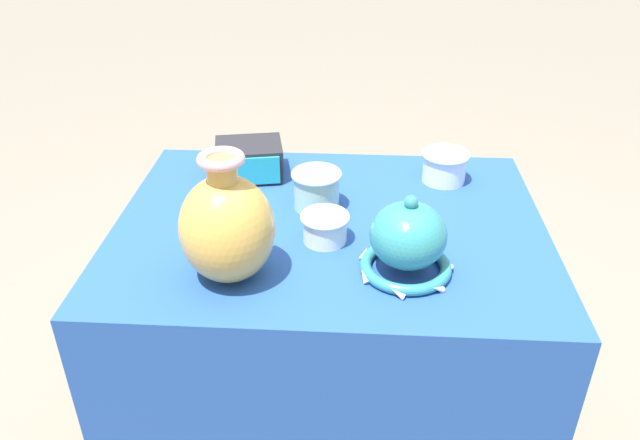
{
  "coord_description": "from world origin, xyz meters",
  "views": [
    {
      "loc": [
        0.05,
        -1.15,
        1.48
      ],
      "look_at": [
        -0.01,
        -0.15,
        0.88
      ],
      "focal_mm": 35.0,
      "sensor_mm": 36.0,
      "label": 1
    }
  ],
  "objects_px": {
    "cup_wide_porcelain": "(445,165)",
    "vase_tall_bulbous": "(227,227)",
    "mosaic_tile_box": "(249,160)",
    "vase_dome_bell": "(408,242)",
    "cup_wide_celadon": "(317,188)",
    "cup_wide_ivory": "(325,226)"
  },
  "relations": [
    {
      "from": "cup_wide_porcelain",
      "to": "cup_wide_ivory",
      "type": "height_order",
      "value": "cup_wide_porcelain"
    },
    {
      "from": "vase_tall_bulbous",
      "to": "cup_wide_porcelain",
      "type": "bearing_deg",
      "value": 43.56
    },
    {
      "from": "mosaic_tile_box",
      "to": "cup_wide_porcelain",
      "type": "xyz_separation_m",
      "value": [
        0.47,
        -0.0,
        -0.0
      ]
    },
    {
      "from": "cup_wide_porcelain",
      "to": "cup_wide_ivory",
      "type": "distance_m",
      "value": 0.4
    },
    {
      "from": "vase_dome_bell",
      "to": "cup_wide_celadon",
      "type": "xyz_separation_m",
      "value": [
        -0.19,
        0.24,
        -0.02
      ]
    },
    {
      "from": "cup_wide_porcelain",
      "to": "vase_tall_bulbous",
      "type": "bearing_deg",
      "value": -136.44
    },
    {
      "from": "cup_wide_porcelain",
      "to": "cup_wide_ivory",
      "type": "bearing_deg",
      "value": -133.44
    },
    {
      "from": "vase_dome_bell",
      "to": "cup_wide_porcelain",
      "type": "xyz_separation_m",
      "value": [
        0.11,
        0.39,
        -0.02
      ]
    },
    {
      "from": "vase_tall_bulbous",
      "to": "mosaic_tile_box",
      "type": "xyz_separation_m",
      "value": [
        -0.03,
        0.42,
        -0.07
      ]
    },
    {
      "from": "vase_tall_bulbous",
      "to": "cup_wide_celadon",
      "type": "xyz_separation_m",
      "value": [
        0.14,
        0.27,
        -0.06
      ]
    },
    {
      "from": "mosaic_tile_box",
      "to": "cup_wide_ivory",
      "type": "height_order",
      "value": "mosaic_tile_box"
    },
    {
      "from": "vase_dome_bell",
      "to": "mosaic_tile_box",
      "type": "bearing_deg",
      "value": 132.95
    },
    {
      "from": "vase_tall_bulbous",
      "to": "cup_wide_ivory",
      "type": "distance_m",
      "value": 0.23
    },
    {
      "from": "mosaic_tile_box",
      "to": "vase_tall_bulbous",
      "type": "bearing_deg",
      "value": -96.82
    },
    {
      "from": "mosaic_tile_box",
      "to": "cup_wide_celadon",
      "type": "xyz_separation_m",
      "value": [
        0.17,
        -0.15,
        0.01
      ]
    },
    {
      "from": "mosaic_tile_box",
      "to": "cup_wide_ivory",
      "type": "relative_size",
      "value": 1.78
    },
    {
      "from": "cup_wide_ivory",
      "to": "vase_tall_bulbous",
      "type": "bearing_deg",
      "value": -141.93
    },
    {
      "from": "cup_wide_ivory",
      "to": "vase_dome_bell",
      "type": "bearing_deg",
      "value": -31.85
    },
    {
      "from": "mosaic_tile_box",
      "to": "cup_wide_celadon",
      "type": "height_order",
      "value": "cup_wide_celadon"
    },
    {
      "from": "vase_tall_bulbous",
      "to": "mosaic_tile_box",
      "type": "distance_m",
      "value": 0.43
    },
    {
      "from": "cup_wide_ivory",
      "to": "cup_wide_celadon",
      "type": "bearing_deg",
      "value": 100.72
    },
    {
      "from": "cup_wide_celadon",
      "to": "cup_wide_ivory",
      "type": "distance_m",
      "value": 0.14
    }
  ]
}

